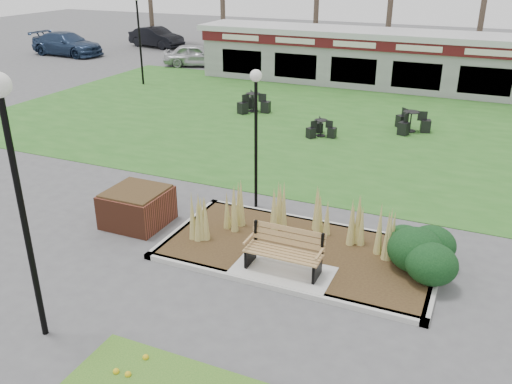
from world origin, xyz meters
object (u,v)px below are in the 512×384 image
at_px(car_silver, 196,55).
at_px(lamp_post_far_left, 138,19).
at_px(bistro_set_b, 253,105).
at_px(park_bench, 285,250).
at_px(car_black, 156,37).
at_px(lamp_post_near_left, 11,154).
at_px(brick_planter, 137,207).
at_px(bistro_set_a, 410,125).
at_px(food_pavilion, 422,61).
at_px(car_blue, 67,44).
at_px(lamp_post_near_right, 256,109).
at_px(bistro_set_c, 321,131).

bearing_deg(car_silver, lamp_post_far_left, 159.18).
bearing_deg(bistro_set_b, car_silver, 132.09).
xyz_separation_m(park_bench, bistro_set_b, (-6.17, 12.15, -0.30)).
distance_m(car_silver, car_black, 8.73).
height_order(lamp_post_near_left, car_black, lamp_post_near_left).
xyz_separation_m(brick_planter, bistro_set_a, (5.21, 11.14, -0.19)).
distance_m(brick_planter, food_pavilion, 19.49).
distance_m(brick_planter, bistro_set_a, 12.30).
height_order(lamp_post_far_left, car_blue, lamp_post_far_left).
relative_size(brick_planter, car_black, 0.33).
height_order(car_silver, car_black, car_black).
xyz_separation_m(brick_planter, lamp_post_near_right, (2.41, 2.20, 2.31)).
height_order(lamp_post_near_right, car_blue, lamp_post_near_right).
height_order(bistro_set_a, car_silver, car_silver).
distance_m(brick_planter, bistro_set_c, 9.37).
bearing_deg(lamp_post_near_left, bistro_set_b, 100.13).
distance_m(lamp_post_far_left, bistro_set_b, 8.88).
relative_size(park_bench, car_silver, 0.42).
bearing_deg(food_pavilion, lamp_post_near_left, -98.09).
height_order(car_silver, car_blue, car_blue).
bearing_deg(car_blue, lamp_post_near_right, -124.99).
bearing_deg(car_silver, car_blue, 69.50).
distance_m(brick_planter, car_silver, 22.25).
bearing_deg(lamp_post_near_right, lamp_post_far_left, 135.15).
height_order(brick_planter, car_silver, car_silver).
xyz_separation_m(park_bench, car_blue, (-24.38, 20.75, 0.20)).
distance_m(lamp_post_near_left, car_silver, 26.94).
height_order(brick_planter, car_blue, car_blue).
height_order(brick_planter, lamp_post_near_right, lamp_post_near_right).
relative_size(food_pavilion, car_black, 5.36).
xyz_separation_m(lamp_post_near_left, lamp_post_far_left, (-10.67, 18.65, -0.08)).
height_order(lamp_post_far_left, car_black, lamp_post_far_left).
bearing_deg(park_bench, bistro_set_b, 116.94).
height_order(lamp_post_near_right, bistro_set_a, lamp_post_near_right).
bearing_deg(bistro_set_c, brick_planter, -103.07).
relative_size(bistro_set_a, bistro_set_c, 1.23).
xyz_separation_m(lamp_post_near_right, bistro_set_c, (-0.30, 6.92, -2.56)).
bearing_deg(brick_planter, lamp_post_far_left, 124.15).
height_order(food_pavilion, car_blue, food_pavilion).
bearing_deg(lamp_post_far_left, bistro_set_a, -11.49).
bearing_deg(park_bench, bistro_set_a, 86.12).
distance_m(bistro_set_a, car_blue, 26.70).
relative_size(lamp_post_near_left, car_blue, 0.89).
xyz_separation_m(brick_planter, bistro_set_b, (-1.77, 11.40, -0.18)).
bearing_deg(car_silver, bistro_set_a, -141.98).
bearing_deg(brick_planter, car_black, 122.40).
distance_m(park_bench, bistro_set_c, 10.14).
height_order(brick_planter, bistro_set_a, brick_planter).
distance_m(brick_planter, bistro_set_b, 11.53).
bearing_deg(lamp_post_near_left, brick_planter, 103.33).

